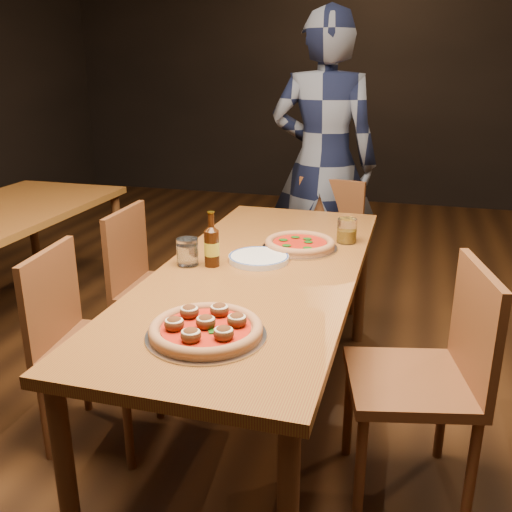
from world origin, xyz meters
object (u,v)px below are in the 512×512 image
(pizza_meatball, at_px, (206,329))
(chair_end, at_px, (318,252))
(chair_main_sw, at_px, (164,289))
(chair_main_e, at_px, (410,379))
(pizza_margherita, at_px, (300,244))
(plate_stack, at_px, (259,258))
(beer_bottle, at_px, (212,247))
(diner, at_px, (323,164))
(chair_main_nw, at_px, (100,346))
(water_glass, at_px, (187,252))
(amber_glass, at_px, (347,231))
(table_main, at_px, (259,284))

(pizza_meatball, bearing_deg, chair_end, 88.32)
(chair_main_sw, height_order, chair_main_e, chair_main_e)
(pizza_margherita, bearing_deg, plate_stack, -121.70)
(pizza_meatball, distance_m, beer_bottle, 0.65)
(diner, bearing_deg, chair_main_nw, 70.47)
(chair_main_nw, relative_size, pizza_margherita, 2.59)
(chair_main_sw, height_order, diner, diner)
(pizza_meatball, distance_m, plate_stack, 0.72)
(pizza_meatball, relative_size, plate_stack, 1.47)
(plate_stack, bearing_deg, diner, 88.38)
(chair_main_sw, bearing_deg, pizza_meatball, -149.37)
(water_glass, bearing_deg, chair_main_sw, 128.07)
(chair_main_sw, relative_size, chair_main_e, 0.95)
(plate_stack, bearing_deg, amber_glass, 48.54)
(plate_stack, relative_size, water_glass, 2.27)
(plate_stack, distance_m, diner, 1.41)
(chair_end, distance_m, pizza_margherita, 0.91)
(table_main, relative_size, chair_main_sw, 2.23)
(plate_stack, bearing_deg, chair_main_sw, 155.37)
(chair_main_nw, distance_m, diner, 1.93)
(table_main, height_order, chair_end, chair_end)
(chair_main_e, distance_m, plate_stack, 0.79)
(pizza_margherita, distance_m, water_glass, 0.53)
(table_main, distance_m, pizza_margherita, 0.33)
(amber_glass, bearing_deg, water_glass, -140.53)
(chair_main_nw, height_order, chair_end, chair_end)
(plate_stack, bearing_deg, chair_main_e, -26.56)
(water_glass, bearing_deg, chair_end, 73.39)
(chair_main_nw, distance_m, pizza_margherita, 0.98)
(plate_stack, bearing_deg, water_glass, -155.45)
(table_main, bearing_deg, chair_main_sw, 149.93)
(chair_main_e, bearing_deg, pizza_meatball, -71.34)
(chair_main_e, height_order, pizza_margherita, chair_main_e)
(beer_bottle, bearing_deg, chair_end, 77.81)
(amber_glass, bearing_deg, chair_main_nw, -141.33)
(chair_end, relative_size, diner, 0.48)
(table_main, xyz_separation_m, chair_end, (0.06, 1.16, -0.22))
(diner, bearing_deg, amber_glass, 105.48)
(pizza_margherita, xyz_separation_m, beer_bottle, (-0.31, -0.33, 0.06))
(table_main, height_order, chair_main_sw, chair_main_sw)
(chair_end, bearing_deg, pizza_margherita, -75.81)
(chair_main_sw, distance_m, beer_bottle, 0.67)
(table_main, bearing_deg, chair_end, 87.19)
(pizza_margherita, distance_m, amber_glass, 0.25)
(pizza_margherita, relative_size, diner, 0.18)
(diner, bearing_deg, chair_main_sw, 61.33)
(table_main, relative_size, plate_stack, 7.76)
(amber_glass, bearing_deg, pizza_margherita, -141.58)
(pizza_meatball, distance_m, pizza_margherita, 0.94)
(table_main, bearing_deg, chair_main_e, -21.13)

